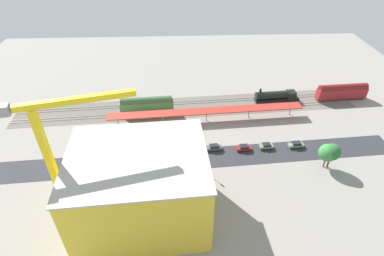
{
  "coord_description": "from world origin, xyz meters",
  "views": [
    {
      "loc": [
        2.75,
        70.6,
        58.74
      ],
      "look_at": [
        -0.5,
        -0.62,
        6.5
      ],
      "focal_mm": 28.56,
      "sensor_mm": 36.0,
      "label": 1
    }
  ],
  "objects_px": {
    "parked_car_3": "(214,148)",
    "parked_car_6": "(134,151)",
    "passenger_coach": "(342,91)",
    "traffic_light": "(201,157)",
    "parked_car_1": "(266,146)",
    "freight_coach_far": "(147,105)",
    "parked_car_4": "(189,149)",
    "parked_car_7": "(104,150)",
    "street_tree_2": "(122,163)",
    "parked_car_0": "(296,145)",
    "parked_car_5": "(161,151)",
    "box_truck_0": "(107,162)",
    "locomotive": "(277,96)",
    "parked_car_2": "(244,148)",
    "tower_crane": "(57,152)",
    "street_tree_1": "(328,153)",
    "construction_building": "(141,188)",
    "street_tree_0": "(332,152)",
    "platform_canopy_near": "(206,111)"
  },
  "relations": [
    {
      "from": "parked_car_5",
      "to": "box_truck_0",
      "type": "xyz_separation_m",
      "value": [
        14.82,
        4.88,
        0.78
      ]
    },
    {
      "from": "parked_car_1",
      "to": "street_tree_0",
      "type": "xyz_separation_m",
      "value": [
        -14.98,
        8.79,
        4.68
      ]
    },
    {
      "from": "parked_car_0",
      "to": "parked_car_7",
      "type": "distance_m",
      "value": 56.97
    },
    {
      "from": "traffic_light",
      "to": "parked_car_4",
      "type": "bearing_deg",
      "value": -69.48
    },
    {
      "from": "tower_crane",
      "to": "construction_building",
      "type": "bearing_deg",
      "value": 172.15
    },
    {
      "from": "parked_car_4",
      "to": "parked_car_7",
      "type": "relative_size",
      "value": 0.95
    },
    {
      "from": "parked_car_1",
      "to": "parked_car_7",
      "type": "xyz_separation_m",
      "value": [
        47.93,
        -0.19,
        0.04
      ]
    },
    {
      "from": "parked_car_6",
      "to": "street_tree_1",
      "type": "bearing_deg",
      "value": 171.35
    },
    {
      "from": "parked_car_2",
      "to": "box_truck_0",
      "type": "xyz_separation_m",
      "value": [
        39.04,
        5.15,
        0.79
      ]
    },
    {
      "from": "parked_car_5",
      "to": "construction_building",
      "type": "distance_m",
      "value": 23.21
    },
    {
      "from": "parked_car_1",
      "to": "construction_building",
      "type": "distance_m",
      "value": 41.79
    },
    {
      "from": "parked_car_1",
      "to": "street_tree_0",
      "type": "relative_size",
      "value": 0.54
    },
    {
      "from": "locomotive",
      "to": "parked_car_7",
      "type": "distance_m",
      "value": 64.31
    },
    {
      "from": "parked_car_3",
      "to": "tower_crane",
      "type": "height_order",
      "value": "tower_crane"
    },
    {
      "from": "passenger_coach",
      "to": "street_tree_0",
      "type": "relative_size",
      "value": 2.44
    },
    {
      "from": "passenger_coach",
      "to": "street_tree_1",
      "type": "bearing_deg",
      "value": 60.03
    },
    {
      "from": "platform_canopy_near",
      "to": "parked_car_6",
      "type": "distance_m",
      "value": 27.79
    },
    {
      "from": "street_tree_2",
      "to": "traffic_light",
      "type": "relative_size",
      "value": 0.96
    },
    {
      "from": "street_tree_0",
      "to": "locomotive",
      "type": "bearing_deg",
      "value": -82.91
    },
    {
      "from": "parked_car_7",
      "to": "box_truck_0",
      "type": "bearing_deg",
      "value": 108.92
    },
    {
      "from": "passenger_coach",
      "to": "parked_car_5",
      "type": "height_order",
      "value": "passenger_coach"
    },
    {
      "from": "freight_coach_far",
      "to": "tower_crane",
      "type": "height_order",
      "value": "tower_crane"
    },
    {
      "from": "parked_car_1",
      "to": "parked_car_4",
      "type": "xyz_separation_m",
      "value": [
        23.01,
        0.1,
        -0.03
      ]
    },
    {
      "from": "passenger_coach",
      "to": "traffic_light",
      "type": "distance_m",
      "value": 64.81
    },
    {
      "from": "construction_building",
      "to": "parked_car_0",
      "type": "bearing_deg",
      "value": -156.28
    },
    {
      "from": "parked_car_2",
      "to": "traffic_light",
      "type": "xyz_separation_m",
      "value": [
        13.12,
        7.64,
        3.91
      ]
    },
    {
      "from": "parked_car_1",
      "to": "freight_coach_far",
      "type": "bearing_deg",
      "value": -29.86
    },
    {
      "from": "traffic_light",
      "to": "parked_car_6",
      "type": "bearing_deg",
      "value": -21.95
    },
    {
      "from": "parked_car_6",
      "to": "street_tree_1",
      "type": "xyz_separation_m",
      "value": [
        -53.18,
        8.09,
        4.18
      ]
    },
    {
      "from": "freight_coach_far",
      "to": "construction_building",
      "type": "distance_m",
      "value": 43.84
    },
    {
      "from": "box_truck_0",
      "to": "street_tree_1",
      "type": "relative_size",
      "value": 1.17
    },
    {
      "from": "locomotive",
      "to": "parked_car_1",
      "type": "distance_m",
      "value": 28.97
    },
    {
      "from": "passenger_coach",
      "to": "traffic_light",
      "type": "relative_size",
      "value": 2.64
    },
    {
      "from": "locomotive",
      "to": "passenger_coach",
      "type": "distance_m",
      "value": 23.96
    },
    {
      "from": "locomotive",
      "to": "parked_car_5",
      "type": "height_order",
      "value": "locomotive"
    },
    {
      "from": "street_tree_0",
      "to": "construction_building",
      "type": "bearing_deg",
      "value": 15.35
    },
    {
      "from": "freight_coach_far",
      "to": "parked_car_6",
      "type": "bearing_deg",
      "value": 83.5
    },
    {
      "from": "freight_coach_far",
      "to": "parked_car_0",
      "type": "xyz_separation_m",
      "value": [
        -45.78,
        20.87,
        -2.46
      ]
    },
    {
      "from": "passenger_coach",
      "to": "parked_car_2",
      "type": "height_order",
      "value": "passenger_coach"
    },
    {
      "from": "tower_crane",
      "to": "street_tree_1",
      "type": "xyz_separation_m",
      "value": [
        -64.77,
        -11.56,
        -12.91
      ]
    },
    {
      "from": "freight_coach_far",
      "to": "parked_car_0",
      "type": "distance_m",
      "value": 50.37
    },
    {
      "from": "parked_car_6",
      "to": "traffic_light",
      "type": "height_order",
      "value": "traffic_light"
    },
    {
      "from": "parked_car_3",
      "to": "street_tree_2",
      "type": "distance_m",
      "value": 27.21
    },
    {
      "from": "tower_crane",
      "to": "traffic_light",
      "type": "xyz_separation_m",
      "value": [
        -30.78,
        -11.92,
        -13.17
      ]
    },
    {
      "from": "freight_coach_far",
      "to": "parked_car_2",
      "type": "distance_m",
      "value": 36.94
    },
    {
      "from": "parked_car_0",
      "to": "tower_crane",
      "type": "height_order",
      "value": "tower_crane"
    },
    {
      "from": "construction_building",
      "to": "street_tree_2",
      "type": "distance_m",
      "value": 15.17
    },
    {
      "from": "platform_canopy_near",
      "to": "locomotive",
      "type": "bearing_deg",
      "value": -157.19
    },
    {
      "from": "parked_car_3",
      "to": "parked_car_6",
      "type": "relative_size",
      "value": 1.12
    },
    {
      "from": "platform_canopy_near",
      "to": "construction_building",
      "type": "relative_size",
      "value": 2.29
    }
  ]
}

